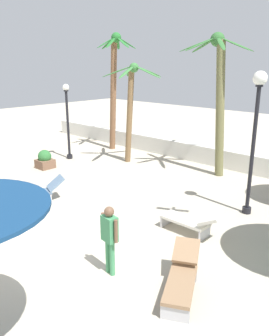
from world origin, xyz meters
TOP-DOWN VIEW (x-y plane):
  - ground_plane at (0.00, 0.00)m, footprint 56.00×56.00m
  - boundary_wall at (0.00, 9.52)m, footprint 25.20×0.30m
  - palm_tree_0 at (-0.07, 8.39)m, footprint 2.98×2.84m
  - palm_tree_2 at (-3.93, 7.26)m, footprint 2.83×2.93m
  - palm_tree_3 at (-6.43, 8.56)m, footprint 2.16×2.05m
  - lamp_post_0 at (-6.68, 5.64)m, footprint 0.32×0.32m
  - lamp_post_1 at (2.86, 5.54)m, footprint 0.42×0.42m
  - lounge_chair_0 at (3.72, 0.83)m, footprint 1.35×1.89m
  - lounge_chair_1 at (2.39, 3.12)m, footprint 1.86×0.57m
  - lounge_chair_2 at (-2.79, 1.42)m, footprint 1.17×1.95m
  - guest_0 at (2.12, 0.28)m, footprint 0.56×0.28m
  - planter at (-6.13, 3.87)m, footprint 0.70×0.70m

SIDE VIEW (x-z plane):
  - ground_plane at x=0.00m, z-range 0.00..0.00m
  - planter at x=-6.13m, z-range -0.04..0.81m
  - lounge_chair_2 at x=-2.79m, z-range -0.02..0.81m
  - lounge_chair_1 at x=2.39m, z-range -0.01..0.81m
  - lounge_chair_0 at x=3.72m, z-range 0.00..0.81m
  - boundary_wall at x=0.00m, z-range 0.00..0.84m
  - guest_0 at x=2.12m, z-range 0.17..1.82m
  - lamp_post_0 at x=-6.68m, z-range 0.22..3.89m
  - lamp_post_1 at x=2.86m, z-range 0.72..5.13m
  - palm_tree_2 at x=-3.93m, z-range 0.64..5.27m
  - palm_tree_0 at x=-0.07m, z-range 0.69..6.48m
  - palm_tree_3 at x=-6.43m, z-range 0.62..6.73m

